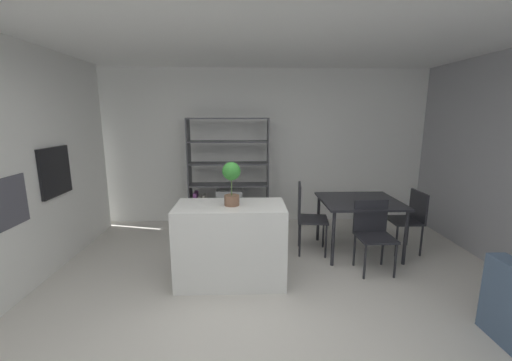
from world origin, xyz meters
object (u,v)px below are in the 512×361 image
Objects in this scene: potted_plant_on_island at (232,180)px; dining_chair_island_side at (306,212)px; dining_table at (359,205)px; built_in_oven at (55,171)px; kitchen_island at (231,243)px; open_bookshelf at (227,182)px; dining_chair_near at (373,229)px; dining_chair_window_side at (411,215)px.

potted_plant_on_island is 0.50× the size of dining_chair_island_side.
dining_chair_island_side reaches higher than dining_table.
built_in_oven is 2.35m from kitchen_island.
open_bookshelf is 2.15× the size of dining_chair_near.
dining_chair_window_side is at bearing -82.48° from dining_chair_island_side.
potted_plant_on_island is at bearing -85.08° from open_bookshelf.
open_bookshelf is 2.48m from dining_chair_near.
dining_chair_near is (1.73, 0.26, -0.69)m from potted_plant_on_island.
kitchen_island is 2.54× the size of potted_plant_on_island.
dining_chair_near is at bearing -40.04° from open_bookshelf.
dining_chair_window_side is at bearing 3.36° from built_in_oven.
built_in_oven reaches higher than dining_chair_window_side.
kitchen_island is at bearing 149.09° from potted_plant_on_island.
dining_chair_near is (-0.00, -0.51, -0.16)m from dining_table.
open_bookshelf reaches higher than dining_table.
dining_table is (1.75, 0.77, 0.22)m from kitchen_island.
open_bookshelf is at bearing 138.18° from dining_chair_near.
dining_chair_island_side is 1.13× the size of dining_chair_near.
built_in_oven reaches higher than dining_chair_island_side.
potted_plant_on_island is 0.56× the size of dining_chair_near.
potted_plant_on_island is 1.97m from dining_table.
kitchen_island is at bearing 135.77° from dining_chair_island_side.
potted_plant_on_island is 0.26× the size of open_bookshelf.
dining_chair_near is at bearing -117.42° from dining_chair_island_side.
kitchen_island is 1.42× the size of dining_chair_near.
kitchen_island is 1.26× the size of dining_chair_island_side.
potted_plant_on_island is at bearing -155.81° from dining_table.
potted_plant_on_island is 0.56× the size of dining_chair_window_side.
built_in_oven is 0.49× the size of kitchen_island.
dining_chair_window_side is (2.49, 0.77, 0.06)m from kitchen_island.
potted_plant_on_island is 1.88m from dining_chair_near.
dining_chair_island_side reaches higher than kitchen_island.
dining_table is (1.73, 0.78, -0.53)m from potted_plant_on_island.
dining_chair_island_side is at bearing 37.73° from kitchen_island.
dining_table is at bearing 23.61° from kitchen_island.
open_bookshelf is 2.18m from dining_table.
potted_plant_on_island is (2.19, -0.50, -0.01)m from built_in_oven.
dining_table is 1.21× the size of dining_chair_near.
built_in_oven is at bearing 167.04° from potted_plant_on_island.
open_bookshelf reaches higher than dining_chair_window_side.
dining_chair_island_side is (1.01, 0.78, 0.12)m from kitchen_island.
dining_chair_island_side is 1.13× the size of dining_chair_window_side.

